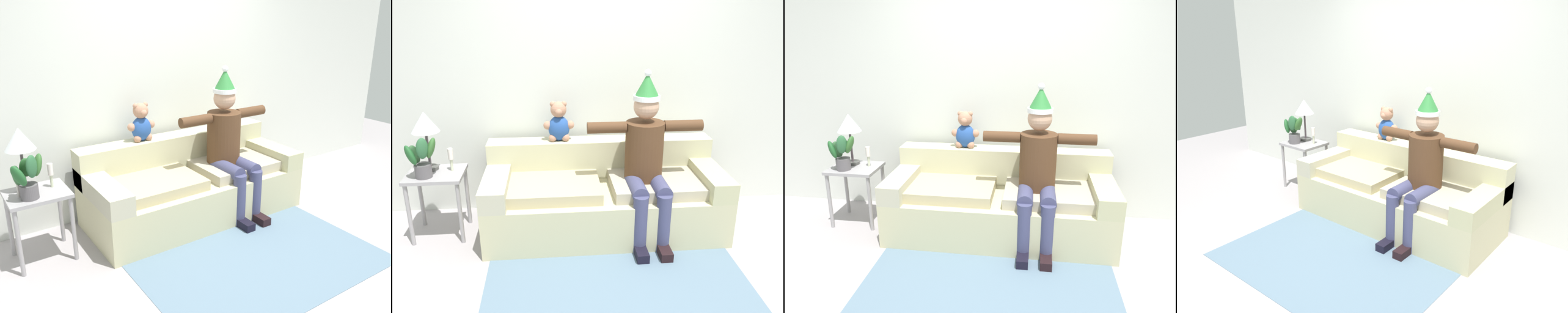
# 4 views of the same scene
# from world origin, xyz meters

# --- Properties ---
(ground_plane) EXTENTS (10.00, 10.00, 0.00)m
(ground_plane) POSITION_xyz_m (0.00, 0.00, 0.00)
(ground_plane) COLOR #9C9598
(back_wall) EXTENTS (7.00, 0.10, 2.70)m
(back_wall) POSITION_xyz_m (0.00, 1.55, 1.35)
(back_wall) COLOR silver
(back_wall) RESTS_ON ground_plane
(couch) EXTENTS (2.15, 0.90, 0.79)m
(couch) POSITION_xyz_m (0.00, 1.02, 0.32)
(couch) COLOR #C0BA91
(couch) RESTS_ON ground_plane
(person_seated) EXTENTS (1.02, 0.77, 1.50)m
(person_seated) POSITION_xyz_m (0.35, 0.85, 0.75)
(person_seated) COLOR #4D311D
(person_seated) RESTS_ON ground_plane
(teddy_bear) EXTENTS (0.29, 0.17, 0.38)m
(teddy_bear) POSITION_xyz_m (-0.40, 1.30, 0.96)
(teddy_bear) COLOR #244B96
(teddy_bear) RESTS_ON couch
(side_table) EXTENTS (0.49, 0.42, 0.61)m
(side_table) POSITION_xyz_m (-1.50, 1.01, 0.49)
(side_table) COLOR #969295
(side_table) RESTS_ON ground_plane
(table_lamp) EXTENTS (0.24, 0.24, 0.53)m
(table_lamp) POSITION_xyz_m (-1.56, 1.10, 1.03)
(table_lamp) COLOR #434440
(table_lamp) RESTS_ON side_table
(potted_plant) EXTENTS (0.30, 0.24, 0.37)m
(potted_plant) POSITION_xyz_m (-1.57, 0.92, 0.79)
(potted_plant) COLOR #575356
(potted_plant) RESTS_ON side_table
(candle_tall) EXTENTS (0.04, 0.04, 0.24)m
(candle_tall) POSITION_xyz_m (-1.64, 0.99, 0.77)
(candle_tall) COLOR beige
(candle_tall) RESTS_ON side_table
(candle_short) EXTENTS (0.04, 0.04, 0.21)m
(candle_short) POSITION_xyz_m (-1.36, 1.05, 0.74)
(candle_short) COLOR beige
(candle_short) RESTS_ON side_table
(area_rug) EXTENTS (2.03, 1.36, 0.01)m
(area_rug) POSITION_xyz_m (0.00, -0.03, 0.00)
(area_rug) COLOR slate
(area_rug) RESTS_ON ground_plane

